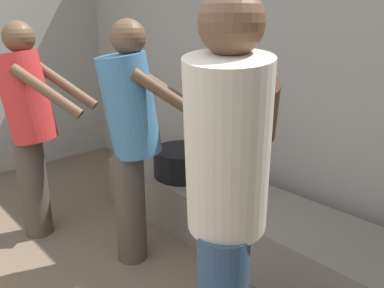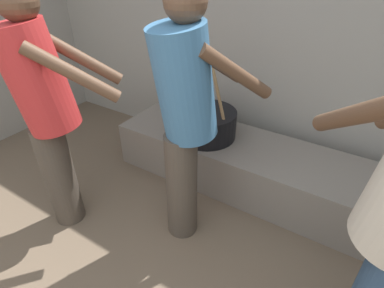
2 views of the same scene
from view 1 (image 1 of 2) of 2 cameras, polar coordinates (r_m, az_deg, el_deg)
name	(u,v)px [view 1 (image 1 of 2)]	position (r m, az deg, el deg)	size (l,w,h in m)	color
block_enclosure_rear	(297,73)	(2.89, 15.35, 10.15)	(5.65, 0.20, 2.38)	#9E998E
hearth_ledge	(243,221)	(2.81, 7.53, -11.26)	(2.61, 0.60, 0.38)	slate
cooking_pot_main	(184,162)	(3.03, -1.26, -2.66)	(0.47, 0.47, 0.67)	black
cook_in_cream_shirt	(226,192)	(1.42, 5.09, -7.17)	(0.66, 0.74, 1.65)	navy
cook_in_blue_shirt	(132,132)	(2.40, -8.94, 1.76)	(0.61, 0.72, 1.56)	#4C4238
cook_in_red_shirt	(29,121)	(2.90, -23.01, 3.20)	(0.70, 0.67, 1.55)	#4C4238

